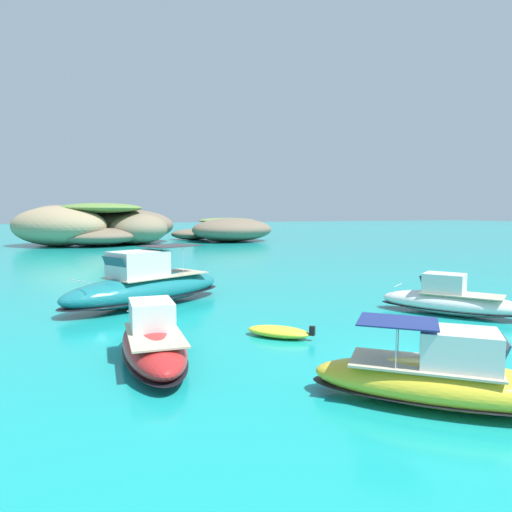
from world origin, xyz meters
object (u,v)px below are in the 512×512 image
(islet_small, at_px, (226,230))
(motorboat_white, at_px, (450,301))
(dinghy_tender, at_px, (279,332))
(motorboat_yellow, at_px, (445,380))
(motorboat_teal, at_px, (146,287))
(islet_large, at_px, (97,226))
(motorboat_red, at_px, (153,341))

(islet_small, xyz_separation_m, motorboat_white, (-7.14, -58.19, -1.14))
(dinghy_tender, bearing_deg, motorboat_yellow, -80.36)
(motorboat_white, bearing_deg, motorboat_yellow, -134.59)
(motorboat_teal, xyz_separation_m, dinghy_tender, (4.02, -8.54, -0.77))
(motorboat_teal, bearing_deg, motorboat_white, -30.05)
(islet_large, bearing_deg, motorboat_red, -90.88)
(motorboat_yellow, bearing_deg, dinghy_tender, 99.64)
(islet_large, bearing_deg, islet_small, -1.08)
(motorboat_yellow, bearing_deg, motorboat_red, 135.00)
(motorboat_teal, bearing_deg, motorboat_yellow, -71.78)
(islet_large, height_order, motorboat_teal, islet_large)
(islet_large, distance_m, motorboat_yellow, 67.15)
(motorboat_yellow, xyz_separation_m, dinghy_tender, (-1.29, 7.59, -0.46))
(motorboat_yellow, height_order, motorboat_red, motorboat_yellow)
(motorboat_yellow, distance_m, motorboat_red, 9.10)
(motorboat_red, bearing_deg, islet_small, 70.07)
(motorboat_white, xyz_separation_m, motorboat_red, (-14.64, -1.88, 0.00))
(islet_small, relative_size, motorboat_teal, 1.90)
(islet_large, bearing_deg, motorboat_teal, -89.77)
(islet_small, distance_m, motorboat_yellow, 68.26)
(motorboat_white, distance_m, motorboat_yellow, 11.68)
(motorboat_teal, bearing_deg, islet_small, 67.71)
(motorboat_teal, relative_size, motorboat_red, 1.49)
(motorboat_yellow, bearing_deg, islet_large, 94.71)
(motorboat_red, bearing_deg, motorboat_yellow, -45.00)
(islet_large, relative_size, motorboat_teal, 2.78)
(motorboat_teal, distance_m, motorboat_yellow, 16.99)
(motorboat_yellow, relative_size, dinghy_tender, 2.49)
(islet_large, height_order, motorboat_yellow, islet_large)
(islet_large, distance_m, islet_small, 20.87)
(islet_small, relative_size, dinghy_tender, 7.38)
(motorboat_yellow, bearing_deg, motorboat_teal, 108.22)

